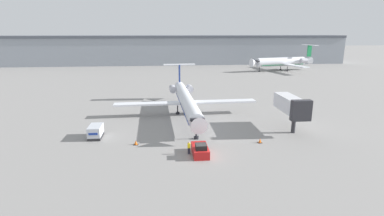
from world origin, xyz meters
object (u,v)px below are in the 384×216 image
Objects in this scene: airplane_main at (186,100)px; traffic_cone_right at (260,141)px; airplane_parked_far_left at (283,62)px; traffic_cone_left at (136,143)px; worker_near_tug at (189,147)px; jet_bridge at (291,105)px; luggage_cart at (96,132)px; pushback_tug at (200,150)px.

airplane_main reaches higher than traffic_cone_right.
traffic_cone_left is at bearing -124.50° from airplane_parked_far_left.
worker_near_tug is 2.49× the size of traffic_cone_right.
luggage_cart is at bearing -178.88° from jet_bridge.
luggage_cart is (-15.78, -11.95, -2.14)m from airplane_main.
airplane_main is 1.10× the size of airplane_parked_far_left.
pushback_tug reaches higher than traffic_cone_right.
luggage_cart is (-16.03, 8.60, 0.30)m from pushback_tug.
airplane_main is at bearing 120.76° from traffic_cone_right.
airplane_main is 45.08× the size of traffic_cone_right.
airplane_main is at bearing -125.56° from airplane_parked_far_left.
traffic_cone_left is 26.98m from jet_bridge.
airplane_main is 48.35× the size of traffic_cone_left.
traffic_cone_right is at bearing -141.69° from jet_bridge.
jet_bridge is at bearing 1.12° from luggage_cart.
worker_near_tug is 99.11m from airplane_parked_far_left.
jet_bridge is (17.00, 9.24, 3.72)m from pushback_tug.
worker_near_tug is (14.49, -8.18, -0.03)m from luggage_cart.
airplane_main is 7.59× the size of pushback_tug.
airplane_main is 3.60× the size of jet_bridge.
worker_near_tug is at bearing -93.65° from airplane_main.
airplane_main is at bearing 146.77° from jet_bridge.
worker_near_tug is at bearing -29.44° from luggage_cart.
luggage_cart reaches higher than traffic_cone_left.
luggage_cart is 26.36m from traffic_cone_right.
airplane_main is at bearing 90.70° from pushback_tug.
airplane_main reaches higher than pushback_tug.
luggage_cart is at bearing -142.87° from airplane_main.
traffic_cone_right is at bearing -59.24° from airplane_main.
jet_bridge reaches higher than traffic_cone_left.
jet_bridge is at bearing 28.53° from pushback_tug.
luggage_cart is 1.98× the size of worker_near_tug.
worker_near_tug is at bearing -164.44° from traffic_cone_right.
pushback_tug is at bearing -118.48° from airplane_parked_far_left.
worker_near_tug is 11.83m from traffic_cone_right.
pushback_tug is 19.70m from jet_bridge.
airplane_parked_far_left is at bearing 61.52° from pushback_tug.
jet_bridge is (18.54, 8.82, 3.46)m from worker_near_tug.
pushback_tug is 10.44m from traffic_cone_left.
traffic_cone_right reaches higher than traffic_cone_left.
traffic_cone_left is at bearing -119.78° from airplane_main.
traffic_cone_right is 0.08× the size of jet_bridge.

